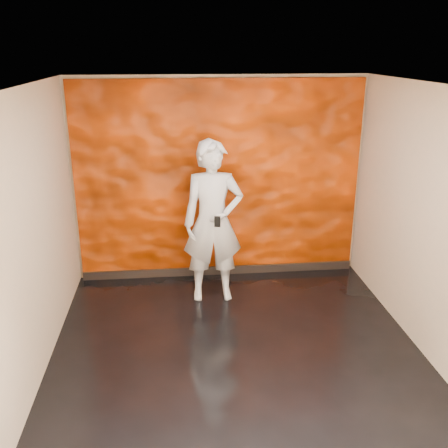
{
  "coord_description": "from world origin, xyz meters",
  "views": [
    {
      "loc": [
        -0.62,
        -4.67,
        3.13
      ],
      "look_at": [
        -0.05,
        0.88,
        1.15
      ],
      "focal_mm": 40.0,
      "sensor_mm": 36.0,
      "label": 1
    }
  ],
  "objects": [
    {
      "name": "feature_wall",
      "position": [
        0.0,
        1.96,
        1.38
      ],
      "size": [
        3.9,
        0.06,
        2.75
      ],
      "primitive_type": "cube",
      "color": "#E74000",
      "rests_on": "ground"
    },
    {
      "name": "phone",
      "position": [
        -0.12,
        0.93,
        1.16
      ],
      "size": [
        0.07,
        0.03,
        0.14
      ],
      "primitive_type": "cube",
      "rotation": [
        0.0,
        0.0,
        -0.21
      ],
      "color": "black",
      "rests_on": "man"
    },
    {
      "name": "room",
      "position": [
        0.0,
        0.0,
        1.4
      ],
      "size": [
        4.02,
        4.02,
        2.81
      ],
      "color": "black",
      "rests_on": "ground"
    },
    {
      "name": "man",
      "position": [
        -0.15,
        1.25,
        1.04
      ],
      "size": [
        0.77,
        0.51,
        2.09
      ],
      "primitive_type": "imported",
      "rotation": [
        0.0,
        0.0,
        0.01
      ],
      "color": "#9399A1",
      "rests_on": "ground"
    },
    {
      "name": "baseboard",
      "position": [
        0.0,
        1.92,
        0.06
      ],
      "size": [
        3.9,
        0.04,
        0.12
      ],
      "primitive_type": "cube",
      "color": "black",
      "rests_on": "ground"
    }
  ]
}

